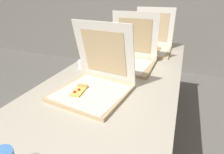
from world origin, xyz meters
The scene contains 6 objects.
table centered at (0.00, 0.62, 0.70)m, with size 0.85×2.24×0.74m.
pizza_box_front centered at (-0.05, 0.33, 0.80)m, with size 0.44×0.44×0.40m.
pizza_box_middle centered at (0.02, 0.85, 0.80)m, with size 0.40×0.40×0.41m.
pizza_box_back centered at (0.11, 1.31, 0.80)m, with size 0.39×0.40×0.41m.
cup_white_far centered at (-0.24, 1.01, 0.78)m, with size 0.06×0.06×0.06m, color white.
cup_white_mid centered at (-0.31, 0.65, 0.78)m, with size 0.06×0.06×0.06m, color white.
Camera 1 is at (0.40, -0.55, 1.29)m, focal length 30.04 mm.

